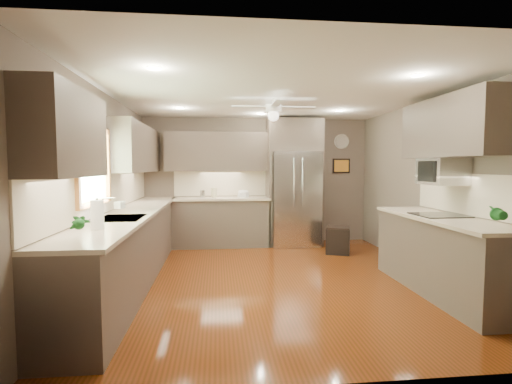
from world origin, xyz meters
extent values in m
plane|color=#4E250A|center=(0.00, 0.00, 0.00)|extent=(5.00, 5.00, 0.00)
plane|color=white|center=(0.00, 0.00, 2.50)|extent=(5.00, 5.00, 0.00)
plane|color=#66594E|center=(0.00, 2.50, 1.25)|extent=(4.50, 0.00, 4.50)
plane|color=#66594E|center=(0.00, -2.50, 1.25)|extent=(4.50, 0.00, 4.50)
plane|color=#66594E|center=(-2.25, 0.00, 1.25)|extent=(0.00, 5.00, 5.00)
plane|color=#66594E|center=(2.25, 0.00, 1.25)|extent=(0.00, 5.00, 5.00)
cylinder|color=silver|center=(-1.08, 2.23, 1.01)|extent=(0.10, 0.10, 0.14)
cylinder|color=beige|center=(-0.86, 2.23, 1.03)|extent=(0.14, 0.14, 0.19)
imported|color=white|center=(-2.06, 0.02, 1.04)|extent=(0.11, 0.11, 0.20)
imported|color=#1B6121|center=(-1.94, -1.82, 1.08)|extent=(0.17, 0.13, 0.29)
imported|color=#1B6121|center=(1.90, -1.66, 1.09)|extent=(0.18, 0.16, 0.29)
imported|color=beige|center=(-0.30, 2.20, 0.97)|extent=(0.28, 0.28, 0.06)
cube|color=#4C4137|center=(-1.95, 0.15, 0.45)|extent=(0.60, 4.70, 0.90)
cube|color=beige|center=(-1.94, 0.15, 0.92)|extent=(0.65, 4.70, 0.04)
cube|color=beige|center=(-2.24, 0.15, 1.20)|extent=(0.02, 4.70, 0.50)
cube|color=#4C4137|center=(-0.72, 2.20, 0.45)|extent=(1.85, 0.60, 0.90)
cube|color=beige|center=(-0.72, 2.19, 0.92)|extent=(1.85, 0.65, 0.04)
cube|color=beige|center=(-0.72, 2.49, 1.20)|extent=(1.85, 0.02, 0.50)
cube|color=#4C4137|center=(-2.08, -1.60, 1.83)|extent=(0.33, 1.20, 0.75)
cube|color=#4C4137|center=(-2.08, 1.30, 1.83)|extent=(0.33, 2.40, 0.75)
cube|color=#4C4137|center=(-0.72, 2.33, 1.83)|extent=(2.15, 0.33, 0.75)
cube|color=#4C4137|center=(2.08, -0.55, 2.03)|extent=(0.33, 1.70, 0.75)
cube|color=#BFF2B2|center=(-2.23, -0.50, 1.55)|extent=(0.01, 1.00, 0.80)
cube|color=brown|center=(-2.21, -0.50, 1.98)|extent=(0.05, 1.12, 0.06)
cube|color=brown|center=(-2.21, -0.50, 1.12)|extent=(0.05, 1.12, 0.06)
cube|color=brown|center=(-2.21, -1.03, 1.55)|extent=(0.05, 0.06, 0.80)
cube|color=brown|center=(-2.21, 0.03, 1.55)|extent=(0.05, 0.06, 0.80)
cube|color=silver|center=(-1.93, -0.50, 0.93)|extent=(0.50, 0.70, 0.03)
cube|color=#262626|center=(-1.93, -0.50, 0.89)|extent=(0.44, 0.62, 0.05)
cylinder|color=silver|center=(-2.13, -0.50, 1.05)|extent=(0.02, 0.02, 0.24)
cylinder|color=silver|center=(-2.07, -0.50, 1.17)|extent=(0.16, 0.02, 0.02)
cube|color=silver|center=(0.70, 2.14, 0.91)|extent=(0.92, 0.72, 1.82)
cube|color=black|center=(0.70, 1.80, 0.66)|extent=(0.88, 0.02, 0.02)
cube|color=black|center=(0.70, 1.79, 1.25)|extent=(0.01, 0.02, 1.00)
cylinder|color=silver|center=(0.62, 1.76, 1.25)|extent=(0.02, 0.02, 0.90)
cylinder|color=silver|center=(0.78, 1.76, 1.25)|extent=(0.02, 0.02, 0.90)
cube|color=#4C4137|center=(0.70, 2.20, 2.14)|extent=(1.04, 0.60, 0.63)
cube|color=#4C4137|center=(0.20, 2.20, 0.91)|extent=(0.06, 0.60, 1.82)
cube|color=#4C4137|center=(1.20, 2.20, 0.91)|extent=(0.06, 0.60, 1.82)
cube|color=#4C4137|center=(1.93, -0.80, 0.45)|extent=(0.65, 2.20, 0.90)
cube|color=beige|center=(1.91, -0.80, 0.92)|extent=(0.70, 2.20, 0.04)
cube|color=beige|center=(2.24, -0.80, 1.20)|extent=(0.02, 2.20, 0.50)
cube|color=black|center=(1.91, -0.70, 0.94)|extent=(0.56, 0.52, 0.01)
cube|color=silver|center=(2.03, -0.55, 1.48)|extent=(0.42, 0.55, 0.34)
cube|color=black|center=(1.82, -0.55, 1.48)|extent=(0.02, 0.40, 0.26)
cylinder|color=white|center=(0.00, 0.30, 2.46)|extent=(0.03, 0.03, 0.08)
cylinder|color=white|center=(0.00, 0.30, 2.36)|extent=(0.22, 0.22, 0.10)
sphere|color=white|center=(0.00, 0.30, 2.26)|extent=(0.16, 0.16, 0.16)
cube|color=white|center=(0.35, 0.30, 2.38)|extent=(0.48, 0.11, 0.01)
cube|color=white|center=(0.00, 0.65, 2.38)|extent=(0.11, 0.48, 0.01)
cube|color=white|center=(-0.35, 0.30, 2.38)|extent=(0.48, 0.11, 0.01)
cube|color=white|center=(0.00, -0.05, 2.38)|extent=(0.11, 0.48, 0.01)
cylinder|color=white|center=(-1.40, 1.30, 2.49)|extent=(0.14, 0.14, 0.01)
cylinder|color=white|center=(1.30, 1.30, 2.49)|extent=(0.14, 0.14, 0.01)
cylinder|color=white|center=(-1.40, -1.20, 2.49)|extent=(0.14, 0.14, 0.01)
cylinder|color=white|center=(1.30, -1.20, 2.49)|extent=(0.14, 0.14, 0.01)
cylinder|color=white|center=(0.00, 1.80, 2.49)|extent=(0.14, 0.14, 0.01)
cylinder|color=white|center=(1.75, 2.48, 2.05)|extent=(0.30, 0.03, 0.30)
cylinder|color=silver|center=(1.75, 2.47, 2.05)|extent=(0.29, 0.00, 0.29)
cube|color=black|center=(1.75, 2.48, 1.55)|extent=(0.36, 0.03, 0.30)
cube|color=orange|center=(1.75, 2.46, 1.55)|extent=(0.30, 0.01, 0.24)
cube|color=black|center=(1.33, 1.36, 0.23)|extent=(0.52, 0.52, 0.45)
cube|color=black|center=(1.33, 1.36, 0.46)|extent=(0.49, 0.49, 0.03)
cylinder|color=white|center=(-1.94, -1.29, 1.08)|extent=(0.12, 0.12, 0.28)
cylinder|color=silver|center=(-1.94, -1.29, 1.09)|extent=(0.02, 0.02, 0.30)
camera|label=1|loc=(-0.80, -4.95, 1.54)|focal=26.00mm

